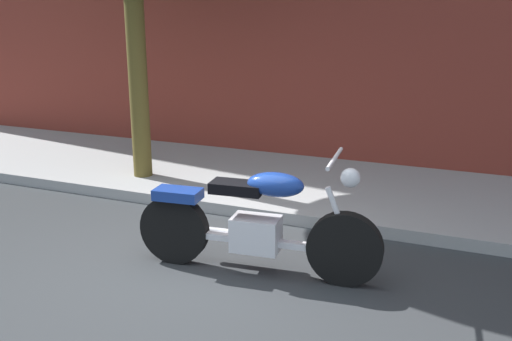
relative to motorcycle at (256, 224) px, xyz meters
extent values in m
plane|color=#303335|center=(-0.55, -0.31, -0.48)|extent=(60.00, 60.00, 0.00)
cube|color=#999999|center=(-0.55, 2.54, -0.41)|extent=(18.10, 2.58, 0.14)
cylinder|color=black|center=(0.82, 0.08, -0.14)|extent=(0.69, 0.19, 0.68)
cylinder|color=black|center=(-0.81, -0.09, -0.14)|extent=(0.69, 0.19, 0.68)
cube|color=silver|center=(0.00, 0.00, -0.09)|extent=(0.47, 0.32, 0.32)
cube|color=silver|center=(0.00, 0.00, -0.16)|extent=(1.47, 0.23, 0.06)
ellipsoid|color=navy|center=(0.18, 0.01, 0.40)|extent=(0.54, 0.31, 0.22)
cube|color=black|center=(-0.18, -0.02, 0.34)|extent=(0.50, 0.29, 0.10)
cube|color=navy|center=(-0.76, -0.08, 0.22)|extent=(0.46, 0.28, 0.10)
cylinder|color=silver|center=(0.76, 0.07, 0.14)|extent=(0.27, 0.08, 0.58)
cylinder|color=silver|center=(0.70, 0.06, 0.68)|extent=(0.11, 0.70, 0.04)
sphere|color=silver|center=(0.84, 0.08, 0.52)|extent=(0.17, 0.17, 0.17)
cylinder|color=silver|center=(-0.26, 0.13, -0.19)|extent=(0.80, 0.17, 0.09)
cylinder|color=brown|center=(-2.49, 1.94, 1.30)|extent=(0.25, 0.25, 3.55)
camera|label=1|loc=(1.89, -4.57, 1.93)|focal=40.58mm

